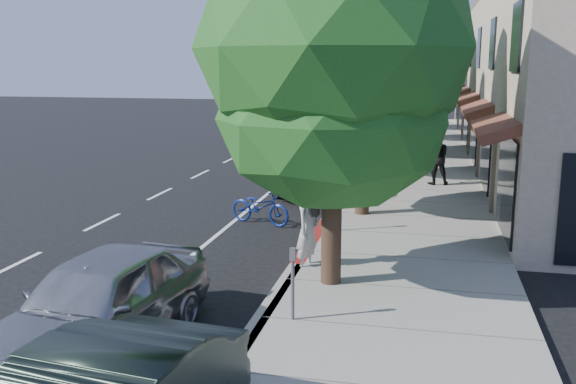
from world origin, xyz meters
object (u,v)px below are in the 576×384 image
(street_tree_4, at_px, (398,56))
(silver_suv, at_px, (325,165))
(near_car_a, at_px, (99,303))
(pedestrian, at_px, (436,157))
(street_tree_5, at_px, (403,54))
(bicycle, at_px, (260,207))
(cyclist, at_px, (308,229))
(street_tree_0, at_px, (334,55))
(street_tree_1, at_px, (366,53))
(dark_sedan, at_px, (305,153))
(dark_suv_far, at_px, (351,120))
(white_pickup, at_px, (344,140))
(street_tree_2, at_px, (381,71))
(street_tree_3, at_px, (391,58))

(street_tree_4, relative_size, silver_suv, 1.22)
(near_car_a, bearing_deg, pedestrian, 77.72)
(street_tree_4, height_order, street_tree_5, street_tree_5)
(bicycle, bearing_deg, cyclist, -131.56)
(street_tree_0, height_order, street_tree_4, street_tree_0)
(street_tree_5, distance_m, cyclist, 29.29)
(street_tree_5, distance_m, bicycle, 25.76)
(street_tree_1, height_order, dark_sedan, street_tree_1)
(bicycle, bearing_deg, street_tree_5, 13.84)
(near_car_a, bearing_deg, dark_suv_far, 97.36)
(street_tree_1, distance_m, pedestrian, 6.53)
(bicycle, height_order, dark_sedan, dark_sedan)
(white_pickup, bearing_deg, street_tree_1, -77.24)
(street_tree_0, relative_size, dark_suv_far, 1.69)
(dark_suv_far, bearing_deg, silver_suv, -84.60)
(street_tree_1, xyz_separation_m, bicycle, (-2.70, -1.24, -4.18))
(street_tree_0, relative_size, street_tree_1, 0.99)
(silver_suv, bearing_deg, white_pickup, 91.80)
(street_tree_0, xyz_separation_m, cyclist, (-0.65, 0.98, -3.63))
(dark_sedan, bearing_deg, street_tree_1, -64.10)
(street_tree_4, relative_size, dark_suv_far, 1.67)
(silver_suv, xyz_separation_m, dark_sedan, (-1.39, 3.54, -0.08))
(street_tree_0, relative_size, pedestrian, 3.96)
(street_tree_1, relative_size, street_tree_4, 1.02)
(cyclist, relative_size, pedestrian, 0.98)
(street_tree_2, bearing_deg, street_tree_1, -90.00)
(white_pickup, bearing_deg, dark_sedan, -104.64)
(street_tree_5, xyz_separation_m, silver_suv, (-1.71, -20.00, -4.03))
(silver_suv, relative_size, pedestrian, 3.21)
(street_tree_5, height_order, near_car_a, street_tree_5)
(white_pickup, bearing_deg, dark_suv_far, 97.97)
(dark_suv_far, height_order, pedestrian, pedestrian)
(pedestrian, bearing_deg, near_car_a, 61.20)
(street_tree_3, distance_m, white_pickup, 4.28)
(silver_suv, distance_m, dark_sedan, 3.80)
(silver_suv, distance_m, white_pickup, 7.12)
(street_tree_5, xyz_separation_m, dark_sedan, (-3.10, -16.46, -4.11))
(cyclist, bearing_deg, street_tree_2, 14.10)
(street_tree_4, height_order, cyclist, street_tree_4)
(street_tree_1, bearing_deg, street_tree_5, 90.00)
(street_tree_2, bearing_deg, dark_sedan, 153.61)
(dark_suv_far, bearing_deg, street_tree_5, 20.53)
(street_tree_3, bearing_deg, white_pickup, -155.97)
(cyclist, distance_m, bicycle, 4.32)
(bicycle, distance_m, white_pickup, 12.38)
(street_tree_3, distance_m, dark_suv_far, 11.97)
(street_tree_0, xyz_separation_m, bicycle, (-2.70, 4.76, -4.07))
(silver_suv, bearing_deg, street_tree_5, 84.65)
(street_tree_4, bearing_deg, dark_sedan, -106.51)
(street_tree_2, relative_size, near_car_a, 1.42)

